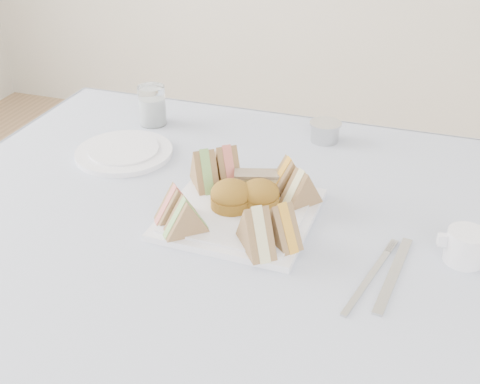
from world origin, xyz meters
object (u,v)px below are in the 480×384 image
(creamer_jug, at_px, (465,247))
(table, at_px, (198,381))
(water_glass, at_px, (152,105))
(serving_plate, at_px, (240,214))

(creamer_jug, bearing_deg, table, 172.41)
(table, relative_size, water_glass, 10.11)
(table, relative_size, creamer_jug, 14.90)
(serving_plate, xyz_separation_m, creamer_jug, (0.37, -0.01, 0.02))
(table, xyz_separation_m, serving_plate, (0.07, 0.05, 0.38))
(serving_plate, height_order, creamer_jug, creamer_jug)
(creamer_jug, bearing_deg, water_glass, 141.57)
(serving_plate, bearing_deg, water_glass, 136.89)
(water_glass, bearing_deg, serving_plate, -44.58)
(table, bearing_deg, creamer_jug, 5.89)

